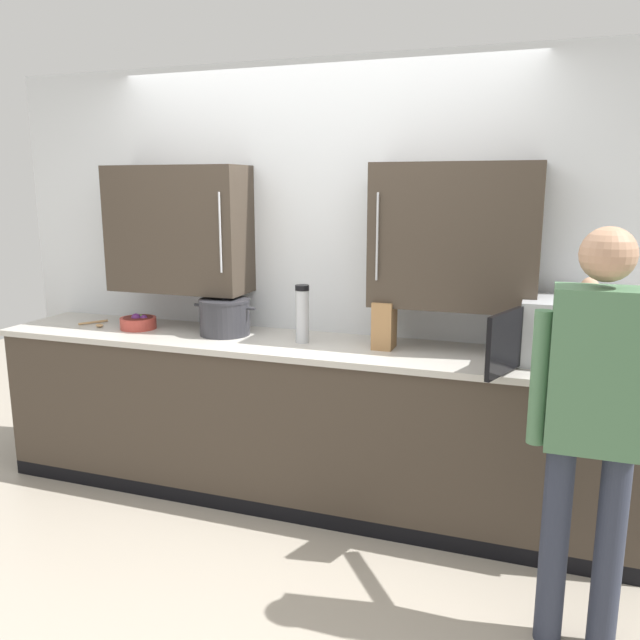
# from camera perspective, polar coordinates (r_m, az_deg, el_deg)

# --- Properties ---
(ground_plane) EXTENTS (9.74, 9.74, 0.00)m
(ground_plane) POSITION_cam_1_polar(r_m,az_deg,el_deg) (3.28, -7.92, -22.09)
(ground_plane) COLOR #9E9384
(back_wall_tiled) EXTENTS (4.11, 0.44, 2.54)m
(back_wall_tiled) POSITION_cam_1_polar(r_m,az_deg,el_deg) (3.84, -0.41, 4.81)
(back_wall_tiled) COLOR silver
(back_wall_tiled) RESTS_ON ground_plane
(counter_unit) EXTENTS (3.72, 0.63, 0.95)m
(counter_unit) POSITION_cam_1_polar(r_m,az_deg,el_deg) (3.78, -1.93, -9.06)
(counter_unit) COLOR #3D3328
(counter_unit) RESTS_ON ground_plane
(microwave_oven) EXTENTS (0.62, 0.70, 0.32)m
(microwave_oven) POSITION_cam_1_polar(r_m,az_deg,el_deg) (3.40, 21.06, -1.02)
(microwave_oven) COLOR #B7BABF
(microwave_oven) RESTS_ON counter_unit
(knife_block) EXTENTS (0.11, 0.15, 0.35)m
(knife_block) POSITION_cam_1_polar(r_m,az_deg,el_deg) (3.50, 5.73, -0.38)
(knife_block) COLOR #A37547
(knife_block) RESTS_ON counter_unit
(wooden_spoon) EXTENTS (0.20, 0.19, 0.02)m
(wooden_spoon) POSITION_cam_1_polar(r_m,az_deg,el_deg) (4.32, -19.24, -0.34)
(wooden_spoon) COLOR tan
(wooden_spoon) RESTS_ON counter_unit
(fruit_bowl) EXTENTS (0.22, 0.22, 0.10)m
(fruit_bowl) POSITION_cam_1_polar(r_m,az_deg,el_deg) (4.14, -15.85, -0.18)
(fruit_bowl) COLOR #AD3D33
(fruit_bowl) RESTS_ON counter_unit
(thermos_flask) EXTENTS (0.08, 0.08, 0.33)m
(thermos_flask) POSITION_cam_1_polar(r_m,az_deg,el_deg) (3.60, -1.59, 0.56)
(thermos_flask) COLOR #B7BABF
(thermos_flask) RESTS_ON counter_unit
(stock_pot) EXTENTS (0.40, 0.30, 0.24)m
(stock_pot) POSITION_cam_1_polar(r_m,az_deg,el_deg) (3.85, -8.47, 0.29)
(stock_pot) COLOR #2D2D33
(stock_pot) RESTS_ON counter_unit
(person_figure) EXTENTS (0.44, 0.63, 1.68)m
(person_figure) POSITION_cam_1_polar(r_m,az_deg,el_deg) (2.64, 23.09, -7.17)
(person_figure) COLOR #282D3D
(person_figure) RESTS_ON ground_plane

